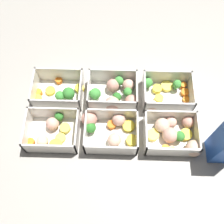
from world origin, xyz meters
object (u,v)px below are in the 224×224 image
(container_far_left, at_px, (174,134))
(container_far_right, at_px, (53,132))
(container_near_left, at_px, (164,93))
(container_near_right, at_px, (60,92))
(container_near_center, at_px, (116,94))
(container_far_center, at_px, (108,129))

(container_far_left, xyz_separation_m, container_far_right, (0.37, 0.00, -0.00))
(container_near_left, relative_size, container_far_left, 0.95)
(container_near_right, relative_size, container_far_left, 1.01)
(container_far_left, bearing_deg, container_far_right, 0.08)
(container_near_center, relative_size, container_far_left, 1.01)
(container_near_right, distance_m, container_far_right, 0.14)
(container_far_left, bearing_deg, container_far_center, -3.37)
(container_near_right, height_order, container_far_left, same)
(container_near_center, bearing_deg, container_far_left, 142.99)
(container_far_right, bearing_deg, container_near_left, -157.64)
(container_near_left, distance_m, container_far_center, 0.22)
(container_near_left, bearing_deg, container_far_right, 22.36)
(container_near_right, distance_m, container_far_left, 0.39)
(container_near_left, xyz_separation_m, container_far_center, (0.18, 0.13, 0.00))
(container_near_left, height_order, container_near_right, same)
(container_far_center, bearing_deg, container_near_center, -98.85)
(container_near_left, xyz_separation_m, container_far_left, (-0.02, 0.14, 0.00))
(container_far_left, relative_size, container_far_right, 1.07)
(container_near_left, distance_m, container_near_center, 0.16)
(container_near_left, distance_m, container_near_right, 0.34)
(container_near_left, relative_size, container_near_center, 0.95)
(container_far_center, distance_m, container_far_right, 0.17)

